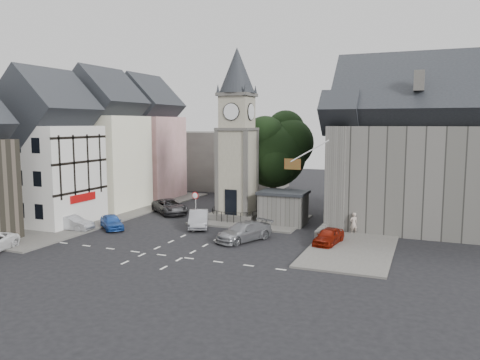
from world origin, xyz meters
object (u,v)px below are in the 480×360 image
at_px(car_east_red, 329,236).
at_px(pedestrian, 354,224).
at_px(stone_shelter, 283,208).
at_px(clock_tower, 237,135).
at_px(car_west_blue, 112,222).

distance_m(car_east_red, pedestrian, 4.24).
xyz_separation_m(stone_shelter, pedestrian, (6.62, -1.67, -0.61)).
bearing_deg(stone_shelter, clock_tower, 174.16).
bearing_deg(clock_tower, stone_shelter, -5.84).
distance_m(clock_tower, car_west_blue, 13.96).
distance_m(car_west_blue, pedestrian, 20.86).
relative_size(clock_tower, car_west_blue, 4.32).
bearing_deg(car_west_blue, stone_shelter, -20.03).
xyz_separation_m(car_west_blue, pedestrian, (20.01, 5.89, 0.30)).
xyz_separation_m(clock_tower, car_west_blue, (-8.60, -8.06, -7.48)).
bearing_deg(clock_tower, pedestrian, -10.74).
height_order(clock_tower, car_east_red, clock_tower).
height_order(clock_tower, car_west_blue, clock_tower).
relative_size(clock_tower, stone_shelter, 3.78).
bearing_deg(clock_tower, car_east_red, -31.42).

